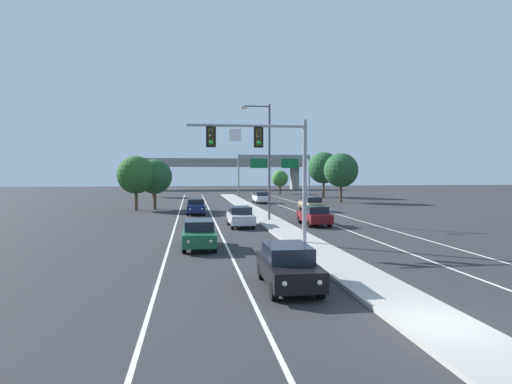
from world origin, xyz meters
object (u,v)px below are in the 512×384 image
at_px(car_oncoming_navy, 196,206).
at_px(car_receding_tan, 312,204).
at_px(car_receding_white, 261,197).
at_px(tree_far_right_a, 324,168).
at_px(street_lamp_median, 267,155).
at_px(tree_far_left_b, 155,177).
at_px(car_receding_darkred, 314,215).
at_px(tree_far_right_b, 280,178).
at_px(car_oncoming_green, 199,234).
at_px(overhead_signal_mast, 268,154).
at_px(tree_far_left_a, 136,175).
at_px(car_oncoming_black, 288,266).
at_px(highway_sign_gantry, 274,162).
at_px(tree_far_right_c, 341,170).
at_px(tree_far_left_c, 153,178).
at_px(car_oncoming_silver, 240,216).

relative_size(car_oncoming_navy, car_receding_tan, 1.00).
xyz_separation_m(car_receding_white, tree_far_right_a, (12.66, 12.24, 4.22)).
xyz_separation_m(street_lamp_median, tree_far_left_b, (-10.68, 14.50, -2.01)).
relative_size(car_receding_darkred, tree_far_right_b, 0.96).
bearing_deg(car_oncoming_green, overhead_signal_mast, 4.86).
bearing_deg(tree_far_left_b, tree_far_right_b, 57.93).
bearing_deg(car_receding_tan, tree_far_left_b, 163.44).
bearing_deg(street_lamp_median, tree_far_left_a, 133.71).
xyz_separation_m(car_oncoming_black, tree_far_right_a, (18.71, 57.62, 4.22)).
xyz_separation_m(street_lamp_median, highway_sign_gantry, (8.42, 41.68, 0.37)).
distance_m(street_lamp_median, highway_sign_gantry, 42.52).
height_order(car_oncoming_black, tree_far_right_c, tree_far_right_c).
relative_size(tree_far_right_a, tree_far_right_b, 1.64).
xyz_separation_m(car_oncoming_green, car_oncoming_navy, (0.01, 20.61, 0.00)).
relative_size(overhead_signal_mast, tree_far_left_b, 1.24).
relative_size(street_lamp_median, tree_far_right_c, 1.42).
relative_size(car_oncoming_navy, car_receding_darkred, 1.00).
height_order(car_oncoming_green, tree_far_left_b, tree_far_left_b).
bearing_deg(car_oncoming_green, street_lamp_median, 65.15).
relative_size(car_oncoming_black, tree_far_left_c, 0.87).
xyz_separation_m(overhead_signal_mast, car_oncoming_black, (-0.86, -9.54, -4.50)).
height_order(street_lamp_median, car_oncoming_black, street_lamp_median).
height_order(overhead_signal_mast, car_receding_white, overhead_signal_mast).
height_order(car_oncoming_black, car_receding_white, same).
distance_m(street_lamp_median, car_oncoming_black, 23.03).
height_order(overhead_signal_mast, car_oncoming_silver, overhead_signal_mast).
xyz_separation_m(car_oncoming_black, highway_sign_gantry, (11.37, 63.97, 5.34)).
relative_size(tree_far_right_a, tree_far_left_b, 1.33).
height_order(tree_far_left_a, tree_far_left_b, tree_far_left_a).
height_order(car_oncoming_silver, tree_far_left_b, tree_far_left_b).
relative_size(street_lamp_median, tree_far_right_a, 1.30).
distance_m(car_oncoming_silver, tree_far_right_b, 54.22).
distance_m(car_oncoming_silver, car_receding_tan, 15.82).
bearing_deg(tree_far_right_b, car_oncoming_black, -101.02).
distance_m(tree_far_right_c, tree_far_left_b, 26.54).
bearing_deg(overhead_signal_mast, car_oncoming_navy, 101.06).
relative_size(tree_far_right_c, tree_far_left_c, 1.36).
bearing_deg(car_oncoming_green, car_oncoming_silver, 70.63).
xyz_separation_m(car_oncoming_black, tree_far_right_c, (17.47, 45.08, 3.76)).
bearing_deg(car_oncoming_silver, car_receding_darkred, 0.08).
bearing_deg(car_oncoming_silver, car_receding_tan, 54.21).
bearing_deg(street_lamp_median, highway_sign_gantry, 78.58).
bearing_deg(car_oncoming_green, tree_far_left_c, 97.40).
bearing_deg(tree_far_left_c, car_oncoming_navy, -78.03).
xyz_separation_m(car_oncoming_navy, tree_far_left_c, (-6.94, 32.77, 2.55)).
xyz_separation_m(car_oncoming_green, tree_far_left_c, (-6.94, 53.37, 2.55)).
xyz_separation_m(street_lamp_median, tree_far_right_b, (10.92, 48.98, -2.73)).
xyz_separation_m(car_oncoming_black, tree_far_left_a, (-9.67, 35.49, 3.18)).
distance_m(car_oncoming_green, tree_far_right_a, 53.27).
bearing_deg(tree_far_right_a, car_receding_white, -135.98).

